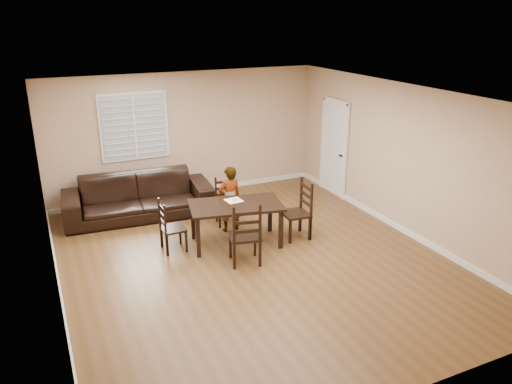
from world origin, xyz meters
The scene contains 11 objects.
ground centered at (0.00, 0.00, 0.00)m, with size 7.00×7.00×0.00m, color brown.
room centered at (0.04, 0.18, 1.81)m, with size 6.04×7.04×2.72m.
dining_table centered at (-0.01, 0.69, 0.65)m, with size 1.73×1.18×0.74m.
chair_near centered at (0.18, 1.67, 0.41)m, with size 0.47×0.45×0.90m.
chair_far centered at (-0.18, -0.15, 0.48)m, with size 0.57×0.54×1.07m.
chair_left centered at (-1.19, 0.90, 0.42)m, with size 0.39×0.41×0.92m.
chair_right centered at (1.19, 0.47, 0.48)m, with size 0.48×0.51×1.07m.
child centered at (0.10, 1.25, 0.62)m, with size 0.46×0.30×1.25m, color gray.
napkin centered at (0.03, 0.86, 0.74)m, with size 0.27×0.27×0.00m, color white.
donut centered at (0.05, 0.86, 0.76)m, with size 0.09×0.09×0.03m.
sofa centered at (-1.29, 2.65, 0.42)m, with size 2.86×1.12×0.84m, color black.
Camera 1 is at (-3.04, -6.73, 3.88)m, focal length 35.00 mm.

